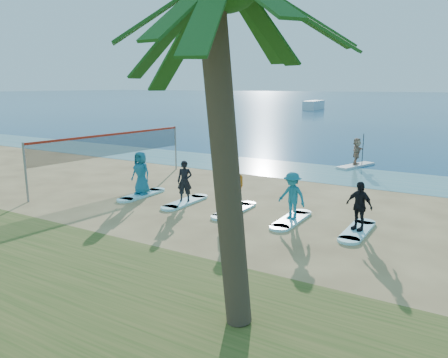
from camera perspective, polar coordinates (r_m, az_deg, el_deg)
The scene contains 16 objects.
ground at distance 16.72m, azimuth -6.74°, elevation -4.53°, with size 600.00×600.00×0.00m, color tan.
shallow_water at distance 25.59m, azimuth 7.78°, elevation 1.32°, with size 600.00×600.00×0.00m, color teal.
volleyball_net at distance 22.11m, azimuth -14.40°, elevation 4.32°, with size 1.02×9.04×2.50m.
paddleboard at distance 27.30m, azimuth 16.83°, elevation 1.70°, with size 0.70×3.00×0.12m, color silver.
paddleboarder at distance 27.17m, azimuth 16.94°, elevation 3.48°, with size 1.48×0.47×1.60m, color tan.
boat_offshore_a at distance 89.26m, azimuth 11.62°, elevation 8.88°, with size 2.25×8.10×1.74m, color silver.
surfboard_0 at distance 19.57m, azimuth -10.68°, elevation -2.04°, with size 0.70×2.20×0.09m, color #A4F2FF.
student_0 at distance 19.35m, azimuth -10.79°, elevation 0.79°, with size 0.92×0.60×1.89m, color #1A6581.
surfboard_1 at distance 18.13m, azimuth -5.10°, elevation -3.02°, with size 0.70×2.20×0.09m, color #A4F2FF.
student_1 at distance 17.92m, azimuth -5.16°, elevation -0.27°, with size 0.61×0.40×1.69m, color black.
surfboard_2 at distance 16.89m, azimuth 1.37°, elevation -4.11°, with size 0.70×2.20×0.09m, color #A4F2FF.
student_2 at distance 16.65m, azimuth 1.39°, elevation -0.99°, with size 0.87×0.68×1.80m, color orange.
surfboard_3 at distance 15.91m, azimuth 8.77°, elevation -5.29°, with size 0.70×2.20×0.09m, color #A4F2FF.
student_3 at distance 15.67m, azimuth 8.88°, elevation -2.17°, with size 1.10×0.63×1.70m, color #1C7489.
surfboard_4 at distance 15.24m, azimuth 17.02°, elevation -6.49°, with size 0.70×2.20×0.09m, color #A4F2FF.
student_4 at distance 14.99m, azimuth 17.23°, elevation -3.36°, with size 0.96×0.40×1.64m, color black.
Camera 1 is at (9.88, -12.61, 4.79)m, focal length 35.00 mm.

